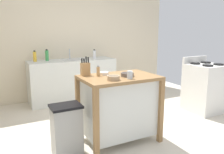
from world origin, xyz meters
TOP-DOWN VIEW (x-y plane):
  - ground_plane at (0.00, 0.00)m, footprint 5.85×5.85m
  - wall_back at (0.00, 2.33)m, footprint 4.85×0.10m
  - kitchen_island at (-0.11, -0.09)m, footprint 1.00×0.67m
  - knife_block at (-0.49, 0.15)m, footprint 0.11×0.09m
  - bowl_ceramic_wide at (-0.24, 0.09)m, footprint 0.12×0.12m
  - bowl_stoneware_deep at (-0.03, -0.16)m, footprint 0.17×0.17m
  - bowl_ceramic_small at (-0.29, -0.27)m, footprint 0.15×0.15m
  - drinking_cup at (-0.08, -0.30)m, footprint 0.07×0.07m
  - pepper_grinder at (-0.36, 0.02)m, footprint 0.04×0.04m
  - trash_bin at (-0.85, -0.12)m, footprint 0.36×0.28m
  - sink_counter at (-0.09, 1.98)m, footprint 1.81×0.60m
  - sink_faucet at (-0.09, 2.12)m, footprint 0.02×0.02m
  - bottle_dish_soap at (-0.58, 2.06)m, footprint 0.07×0.07m
  - bottle_spray_cleaner at (0.40, 1.92)m, footprint 0.07×0.07m
  - bottle_hand_soap at (-0.82, 2.06)m, footprint 0.07×0.07m
  - stove at (1.87, 0.19)m, footprint 0.60×0.60m

SIDE VIEW (x-z plane):
  - ground_plane at x=0.00m, z-range 0.00..0.00m
  - trash_bin at x=-0.85m, z-range 0.00..0.63m
  - sink_counter at x=-0.09m, z-range 0.00..0.88m
  - stove at x=1.87m, z-range -0.05..0.95m
  - kitchen_island at x=-0.11m, z-range 0.05..0.96m
  - bowl_ceramic_wide at x=-0.24m, z-range 0.91..0.94m
  - bowl_stoneware_deep at x=-0.03m, z-range 0.91..0.95m
  - bowl_ceramic_small at x=-0.29m, z-range 0.91..0.96m
  - drinking_cup at x=-0.08m, z-range 0.90..1.00m
  - pepper_grinder at x=-0.36m, z-range 0.90..1.05m
  - bottle_spray_cleaner at x=0.40m, z-range 0.87..1.08m
  - bottle_hand_soap at x=-0.82m, z-range 0.87..1.09m
  - bottle_dish_soap at x=-0.58m, z-range 0.87..1.11m
  - sink_faucet at x=-0.09m, z-range 0.88..1.10m
  - knife_block at x=-0.49m, z-range 0.87..1.12m
  - wall_back at x=0.00m, z-range 0.00..2.60m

